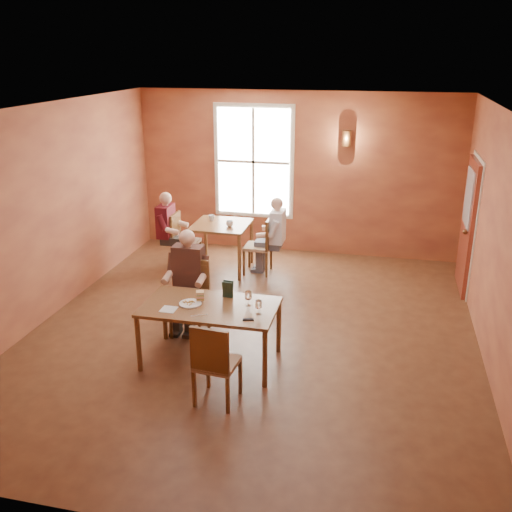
% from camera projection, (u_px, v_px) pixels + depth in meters
% --- Properties ---
extents(ground, '(6.00, 7.00, 0.01)m').
position_uv_depth(ground, '(253.00, 332.00, 7.88)').
color(ground, brown).
rests_on(ground, ground).
extents(wall_back, '(6.00, 0.04, 3.00)m').
position_uv_depth(wall_back, '(296.00, 174.00, 10.57)').
color(wall_back, brown).
rests_on(wall_back, ground).
extents(wall_front, '(6.00, 0.04, 3.00)m').
position_uv_depth(wall_front, '(142.00, 367.00, 4.16)').
color(wall_front, brown).
rests_on(wall_front, ground).
extents(wall_left, '(0.04, 7.00, 3.00)m').
position_uv_depth(wall_left, '(45.00, 214.00, 8.00)').
color(wall_left, brown).
rests_on(wall_left, ground).
extents(wall_right, '(0.04, 7.00, 3.00)m').
position_uv_depth(wall_right, '(499.00, 246.00, 6.73)').
color(wall_right, brown).
rests_on(wall_right, ground).
extents(ceiling, '(6.00, 7.00, 0.04)m').
position_uv_depth(ceiling, '(252.00, 109.00, 6.85)').
color(ceiling, white).
rests_on(ceiling, wall_back).
extents(window, '(1.36, 0.10, 1.96)m').
position_uv_depth(window, '(254.00, 162.00, 10.63)').
color(window, white).
rests_on(window, wall_back).
extents(door, '(0.12, 1.04, 2.10)m').
position_uv_depth(door, '(467.00, 226.00, 9.00)').
color(door, maroon).
rests_on(door, ground).
extents(wall_sconce, '(0.16, 0.16, 0.28)m').
position_uv_depth(wall_sconce, '(347.00, 138.00, 10.05)').
color(wall_sconce, brown).
rests_on(wall_sconce, wall_back).
extents(main_table, '(1.63, 0.92, 0.76)m').
position_uv_depth(main_table, '(211.00, 334.00, 7.03)').
color(main_table, brown).
rests_on(main_table, ground).
extents(chair_diner_main, '(0.45, 0.45, 1.01)m').
position_uv_depth(chair_diner_main, '(189.00, 299.00, 7.69)').
color(chair_diner_main, '#523419').
rests_on(chair_diner_main, ground).
extents(diner_main, '(0.54, 0.54, 1.35)m').
position_uv_depth(diner_main, '(188.00, 289.00, 7.60)').
color(diner_main, '#3D2A23').
rests_on(diner_main, ground).
extents(chair_empty, '(0.47, 0.47, 0.98)m').
position_uv_depth(chair_empty, '(217.00, 361.00, 6.20)').
color(chair_empty, brown).
rests_on(chair_empty, ground).
extents(plate_food, '(0.32, 0.32, 0.04)m').
position_uv_depth(plate_food, '(190.00, 303.00, 6.92)').
color(plate_food, white).
rests_on(plate_food, main_table).
extents(sandwich, '(0.12, 0.11, 0.11)m').
position_uv_depth(sandwich, '(200.00, 297.00, 6.99)').
color(sandwich, tan).
rests_on(sandwich, main_table).
extents(goblet_a, '(0.09, 0.09, 0.20)m').
position_uv_depth(goblet_a, '(248.00, 298.00, 6.86)').
color(goblet_a, white).
rests_on(goblet_a, main_table).
extents(goblet_b, '(0.09, 0.09, 0.19)m').
position_uv_depth(goblet_b, '(259.00, 307.00, 6.64)').
color(goblet_b, white).
rests_on(goblet_b, main_table).
extents(menu_stand, '(0.14, 0.08, 0.22)m').
position_uv_depth(menu_stand, '(228.00, 289.00, 7.09)').
color(menu_stand, '#1B2D20').
rests_on(menu_stand, main_table).
extents(knife, '(0.19, 0.11, 0.00)m').
position_uv_depth(knife, '(199.00, 315.00, 6.64)').
color(knife, white).
rests_on(knife, main_table).
extents(napkin, '(0.19, 0.19, 0.01)m').
position_uv_depth(napkin, '(169.00, 309.00, 6.79)').
color(napkin, silver).
rests_on(napkin, main_table).
extents(sunglasses, '(0.13, 0.07, 0.02)m').
position_uv_depth(sunglasses, '(248.00, 319.00, 6.52)').
color(sunglasses, black).
rests_on(sunglasses, main_table).
extents(second_table, '(0.95, 0.95, 0.84)m').
position_uv_depth(second_table, '(222.00, 247.00, 9.99)').
color(second_table, brown).
rests_on(second_table, ground).
extents(chair_diner_white, '(0.44, 0.44, 0.99)m').
position_uv_depth(chair_diner_white, '(258.00, 245.00, 9.83)').
color(chair_diner_white, '#522F11').
rests_on(chair_diner_white, ground).
extents(diner_white, '(0.52, 0.52, 1.29)m').
position_uv_depth(diner_white, '(260.00, 237.00, 9.77)').
color(diner_white, silver).
rests_on(diner_white, ground).
extents(chair_diner_maroon, '(0.43, 0.43, 0.97)m').
position_uv_depth(chair_diner_maroon, '(186.00, 241.00, 10.11)').
color(chair_diner_maroon, '#5B3517').
rests_on(chair_diner_maroon, ground).
extents(diner_maroon, '(0.53, 0.53, 1.32)m').
position_uv_depth(diner_maroon, '(184.00, 231.00, 10.05)').
color(diner_maroon, '#540F0E').
rests_on(diner_maroon, ground).
extents(cup_a, '(0.15, 0.15, 0.10)m').
position_uv_depth(cup_a, '(230.00, 224.00, 9.69)').
color(cup_a, silver).
rests_on(cup_a, second_table).
extents(cup_b, '(0.14, 0.14, 0.10)m').
position_uv_depth(cup_b, '(212.00, 218.00, 10.01)').
color(cup_b, white).
rests_on(cup_b, second_table).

